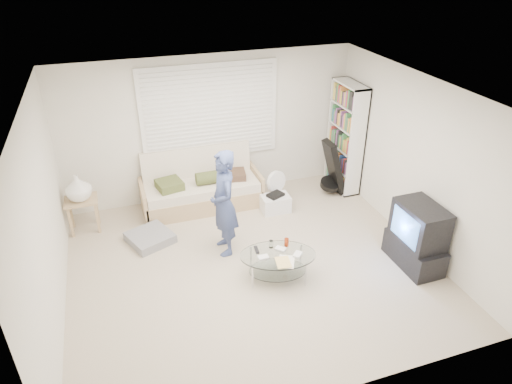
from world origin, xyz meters
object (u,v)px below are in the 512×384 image
object	(u,v)px
futon_sofa	(201,189)
tv_unit	(417,237)
bookshelf	(345,138)
coffee_table	(278,259)

from	to	relation	value
futon_sofa	tv_unit	xyz separation A→B (m)	(2.50, -2.56, 0.14)
futon_sofa	bookshelf	size ratio (longest dim) A/B	1.03
bookshelf	tv_unit	size ratio (longest dim) A/B	2.06
bookshelf	tv_unit	world-z (taller)	bookshelf
bookshelf	coffee_table	world-z (taller)	bookshelf
futon_sofa	tv_unit	size ratio (longest dim) A/B	2.12
futon_sofa	coffee_table	size ratio (longest dim) A/B	1.76
futon_sofa	coffee_table	bearing A→B (deg)	-75.81
futon_sofa	bookshelf	xyz separation A→B (m)	(2.62, -0.15, 0.66)
bookshelf	tv_unit	bearing A→B (deg)	-92.97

